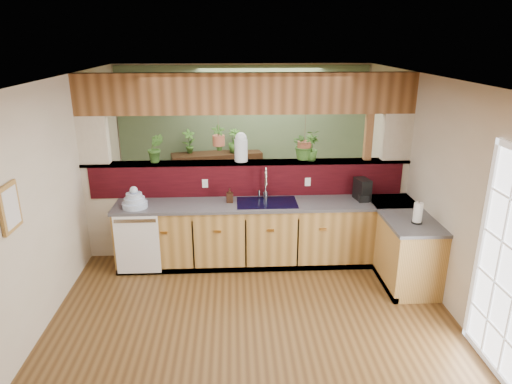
{
  "coord_description": "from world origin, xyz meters",
  "views": [
    {
      "loc": [
        -0.19,
        -4.86,
        3.05
      ],
      "look_at": [
        0.09,
        0.7,
        1.15
      ],
      "focal_mm": 32.0,
      "sensor_mm": 36.0,
      "label": 1
    }
  ],
  "objects_px": {
    "faucet": "(265,182)",
    "shelving_console": "(217,181)",
    "dish_stack": "(135,201)",
    "coffee_maker": "(362,190)",
    "paper_towel": "(418,213)",
    "glass_jar": "(241,147)",
    "soap_dispenser": "(230,195)"
  },
  "relations": [
    {
      "from": "glass_jar",
      "to": "shelving_console",
      "type": "relative_size",
      "value": 0.25
    },
    {
      "from": "dish_stack",
      "to": "coffee_maker",
      "type": "relative_size",
      "value": 1.12
    },
    {
      "from": "coffee_maker",
      "to": "glass_jar",
      "type": "bearing_deg",
      "value": 156.45
    },
    {
      "from": "shelving_console",
      "to": "dish_stack",
      "type": "bearing_deg",
      "value": -124.57
    },
    {
      "from": "dish_stack",
      "to": "coffee_maker",
      "type": "bearing_deg",
      "value": 2.61
    },
    {
      "from": "soap_dispenser",
      "to": "coffee_maker",
      "type": "xyz_separation_m",
      "value": [
        1.83,
        0.0,
        0.04
      ]
    },
    {
      "from": "dish_stack",
      "to": "paper_towel",
      "type": "distance_m",
      "value": 3.61
    },
    {
      "from": "faucet",
      "to": "soap_dispenser",
      "type": "distance_m",
      "value": 0.53
    },
    {
      "from": "faucet",
      "to": "paper_towel",
      "type": "xyz_separation_m",
      "value": [
        1.78,
        -0.96,
        -0.12
      ]
    },
    {
      "from": "coffee_maker",
      "to": "paper_towel",
      "type": "relative_size",
      "value": 1.08
    },
    {
      "from": "paper_towel",
      "to": "glass_jar",
      "type": "relative_size",
      "value": 0.67
    },
    {
      "from": "faucet",
      "to": "coffee_maker",
      "type": "distance_m",
      "value": 1.35
    },
    {
      "from": "paper_towel",
      "to": "shelving_console",
      "type": "distance_m",
      "value": 4.02
    },
    {
      "from": "coffee_maker",
      "to": "shelving_console",
      "type": "relative_size",
      "value": 0.18
    },
    {
      "from": "paper_towel",
      "to": "faucet",
      "type": "bearing_deg",
      "value": 151.65
    },
    {
      "from": "soap_dispenser",
      "to": "glass_jar",
      "type": "bearing_deg",
      "value": 63.38
    },
    {
      "from": "soap_dispenser",
      "to": "shelving_console",
      "type": "xyz_separation_m",
      "value": [
        -0.25,
        2.23,
        -0.5
      ]
    },
    {
      "from": "faucet",
      "to": "paper_towel",
      "type": "distance_m",
      "value": 2.03
    },
    {
      "from": "faucet",
      "to": "shelving_console",
      "type": "bearing_deg",
      "value": 109.26
    },
    {
      "from": "dish_stack",
      "to": "coffee_maker",
      "type": "distance_m",
      "value": 3.09
    },
    {
      "from": "coffee_maker",
      "to": "paper_towel",
      "type": "height_order",
      "value": "coffee_maker"
    },
    {
      "from": "dish_stack",
      "to": "paper_towel",
      "type": "xyz_separation_m",
      "value": [
        3.53,
        -0.71,
        0.03
      ]
    },
    {
      "from": "soap_dispenser",
      "to": "coffee_maker",
      "type": "distance_m",
      "value": 1.83
    },
    {
      "from": "soap_dispenser",
      "to": "paper_towel",
      "type": "bearing_deg",
      "value": -20.46
    },
    {
      "from": "glass_jar",
      "to": "paper_towel",
      "type": "bearing_deg",
      "value": -29.22
    },
    {
      "from": "coffee_maker",
      "to": "glass_jar",
      "type": "relative_size",
      "value": 0.73
    },
    {
      "from": "paper_towel",
      "to": "shelving_console",
      "type": "xyz_separation_m",
      "value": [
        -2.52,
        3.08,
        -0.53
      ]
    },
    {
      "from": "faucet",
      "to": "shelving_console",
      "type": "distance_m",
      "value": 2.34
    },
    {
      "from": "paper_towel",
      "to": "shelving_console",
      "type": "relative_size",
      "value": 0.17
    },
    {
      "from": "paper_towel",
      "to": "shelving_console",
      "type": "height_order",
      "value": "paper_towel"
    },
    {
      "from": "dish_stack",
      "to": "soap_dispenser",
      "type": "height_order",
      "value": "dish_stack"
    },
    {
      "from": "glass_jar",
      "to": "faucet",
      "type": "bearing_deg",
      "value": -33.69
    }
  ]
}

